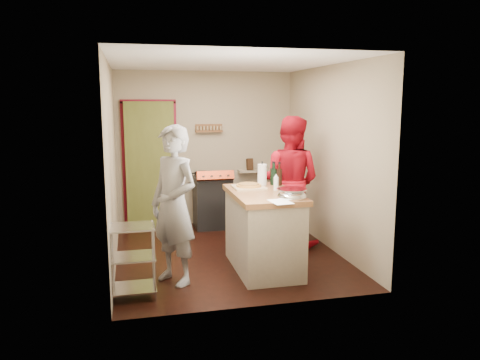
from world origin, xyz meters
name	(u,v)px	position (x,y,z in m)	size (l,w,h in m)	color
floor	(227,253)	(0.00, 0.00, 0.00)	(3.50, 3.50, 0.00)	black
back_wall	(168,159)	(-0.64, 1.78, 1.13)	(3.00, 0.44, 2.60)	gray
left_wall	(112,164)	(-1.50, 0.00, 1.30)	(0.04, 3.50, 2.60)	gray
right_wall	(330,158)	(1.50, 0.00, 1.30)	(0.04, 3.50, 2.60)	gray
ceiling	(226,62)	(0.00, 0.00, 2.61)	(3.00, 3.50, 0.02)	white
stove	(213,201)	(0.05, 1.42, 0.45)	(0.60, 0.63, 1.00)	black
wire_shelving	(133,258)	(-1.28, -1.20, 0.44)	(0.48, 0.40, 0.80)	silver
island	(264,229)	(0.33, -0.70, 0.52)	(0.78, 1.43, 1.30)	#BBB39F
person_stripe	(174,205)	(-0.80, -0.88, 0.92)	(0.67, 0.44, 1.84)	silver
person_red	(290,181)	(1.00, 0.26, 0.95)	(0.92, 0.72, 1.89)	#A80B19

